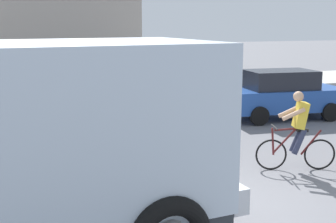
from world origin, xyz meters
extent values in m
plane|color=slate|center=(0.00, 0.00, 0.00)|extent=(120.00, 120.00, 0.00)
cube|color=#ADADA8|center=(0.00, 14.22, 0.08)|extent=(80.00, 5.00, 0.16)
cube|color=silver|center=(-3.51, -0.92, 1.80)|extent=(5.37, 2.87, 2.20)
cube|color=#2D3338|center=(-3.51, -0.92, 0.62)|extent=(5.26, 2.81, 0.16)
cube|color=silver|center=(-0.82, -0.72, 0.80)|extent=(0.41, 2.39, 0.36)
cube|color=black|center=(-0.97, -0.73, 2.30)|extent=(0.27, 2.13, 0.70)
torus|color=black|center=(-2.00, 0.48, 0.55)|extent=(1.11, 0.32, 1.10)
cylinder|color=beige|center=(-2.00, 0.48, 0.55)|extent=(0.52, 0.33, 0.50)
torus|color=black|center=(1.78, 1.30, 0.34)|extent=(0.65, 0.26, 0.68)
torus|color=black|center=(2.77, 0.95, 0.34)|extent=(0.65, 0.26, 0.68)
cylinder|color=#591E1E|center=(2.11, 1.18, 0.91)|extent=(0.58, 0.24, 0.09)
cylinder|color=#591E1E|center=(2.05, 1.20, 0.66)|extent=(0.49, 0.21, 0.57)
cylinder|color=#591E1E|center=(2.58, 1.01, 0.61)|extent=(0.43, 0.19, 0.57)
cylinder|color=#591E1E|center=(1.80, 1.29, 0.64)|extent=(0.10, 0.07, 0.59)
cylinder|color=black|center=(1.83, 1.28, 0.95)|extent=(0.19, 0.48, 0.03)
cube|color=black|center=(2.39, 1.08, 0.88)|extent=(0.27, 0.19, 0.06)
cube|color=gold|center=(2.34, 1.10, 1.21)|extent=(0.38, 0.40, 0.59)
sphere|color=tan|center=(2.28, 1.12, 1.61)|extent=(0.22, 0.22, 0.22)
cylinder|color=#2D334C|center=(2.28, 1.01, 0.65)|extent=(0.33, 0.21, 0.57)
cylinder|color=tan|center=(2.10, 1.01, 1.26)|extent=(0.49, 0.25, 0.29)
cylinder|color=#2D334C|center=(2.35, 1.20, 0.65)|extent=(0.33, 0.21, 0.57)
cylinder|color=tan|center=(2.21, 1.32, 1.26)|extent=(0.49, 0.25, 0.29)
cube|color=#234C9E|center=(5.21, 5.94, 0.65)|extent=(4.16, 2.12, 0.70)
cube|color=black|center=(5.06, 5.95, 1.30)|extent=(2.34, 1.67, 0.60)
cylinder|color=black|center=(6.53, 6.65, 0.30)|extent=(0.62, 0.24, 0.60)
cylinder|color=black|center=(6.35, 4.96, 0.30)|extent=(0.62, 0.24, 0.60)
cylinder|color=black|center=(4.06, 6.91, 0.30)|extent=(0.62, 0.24, 0.60)
cylinder|color=black|center=(3.88, 5.22, 0.30)|extent=(0.62, 0.24, 0.60)
cube|color=#9E9389|center=(0.01, 21.53, 2.98)|extent=(8.33, 6.52, 5.95)
camera|label=1|loc=(-3.68, -7.01, 3.15)|focal=49.89mm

